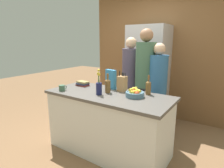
# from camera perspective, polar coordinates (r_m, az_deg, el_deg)

# --- Properties ---
(ground_plane) EXTENTS (14.00, 14.00, 0.00)m
(ground_plane) POSITION_cam_1_polar(r_m,az_deg,el_deg) (3.01, -1.09, -19.48)
(ground_plane) COLOR brown
(kitchen_island) EXTENTS (1.79, 0.78, 0.89)m
(kitchen_island) POSITION_cam_1_polar(r_m,az_deg,el_deg) (2.80, -1.14, -11.72)
(kitchen_island) COLOR silver
(kitchen_island) RESTS_ON ground_plane
(back_wall_wood) EXTENTS (2.99, 0.12, 2.60)m
(back_wall_wood) POSITION_cam_1_polar(r_m,az_deg,el_deg) (4.18, 13.46, 8.34)
(back_wall_wood) COLOR brown
(back_wall_wood) RESTS_ON ground_plane
(refrigerator) EXTENTS (0.75, 0.62, 1.91)m
(refrigerator) POSITION_cam_1_polar(r_m,az_deg,el_deg) (3.90, 10.80, 3.06)
(refrigerator) COLOR #B7B7BC
(refrigerator) RESTS_ON ground_plane
(fruit_bowl) EXTENTS (0.25, 0.25, 0.12)m
(fruit_bowl) POSITION_cam_1_polar(r_m,az_deg,el_deg) (2.49, 6.96, -2.85)
(fruit_bowl) COLOR slate
(fruit_bowl) RESTS_ON kitchen_island
(knife_block) EXTENTS (0.12, 0.10, 0.30)m
(knife_block) POSITION_cam_1_polar(r_m,az_deg,el_deg) (2.74, 3.13, 0.12)
(knife_block) COLOR tan
(knife_block) RESTS_ON kitchen_island
(flower_vase) EXTENTS (0.08, 0.08, 0.36)m
(flower_vase) POSITION_cam_1_polar(r_m,az_deg,el_deg) (2.57, -4.01, -0.80)
(flower_vase) COLOR #191E4C
(flower_vase) RESTS_ON kitchen_island
(cereal_box) EXTENTS (0.20, 0.10, 0.30)m
(cereal_box) POSITION_cam_1_polar(r_m,az_deg,el_deg) (2.88, -0.35, 1.46)
(cereal_box) COLOR teal
(cereal_box) RESTS_ON kitchen_island
(coffee_mug) EXTENTS (0.09, 0.12, 0.09)m
(coffee_mug) POSITION_cam_1_polar(r_m,az_deg,el_deg) (2.87, -14.97, -1.18)
(coffee_mug) COLOR #42664C
(coffee_mug) RESTS_ON kitchen_island
(book_stack) EXTENTS (0.21, 0.15, 0.08)m
(book_stack) POSITION_cam_1_polar(r_m,az_deg,el_deg) (3.12, -8.92, 0.13)
(book_stack) COLOR maroon
(book_stack) RESTS_ON kitchen_island
(bottle_oil) EXTENTS (0.07, 0.07, 0.27)m
(bottle_oil) POSITION_cam_1_polar(r_m,az_deg,el_deg) (2.63, 11.01, -0.86)
(bottle_oil) COLOR brown
(bottle_oil) RESTS_ON kitchen_island
(bottle_vinegar) EXTENTS (0.08, 0.08, 0.28)m
(bottle_vinegar) POSITION_cam_1_polar(r_m,az_deg,el_deg) (2.67, -1.32, -0.34)
(bottle_vinegar) COLOR brown
(bottle_vinegar) RESTS_ON kitchen_island
(person_at_sink) EXTENTS (0.31, 0.31, 1.68)m
(person_at_sink) POSITION_cam_1_polar(r_m,az_deg,el_deg) (3.42, 5.63, 1.79)
(person_at_sink) COLOR #383842
(person_at_sink) RESTS_ON ground_plane
(person_in_blue) EXTENTS (0.32, 0.32, 1.81)m
(person_in_blue) POSITION_cam_1_polar(r_m,az_deg,el_deg) (3.14, 9.98, 2.06)
(person_in_blue) COLOR #383842
(person_in_blue) RESTS_ON ground_plane
(person_in_red_tee) EXTENTS (0.29, 0.29, 1.59)m
(person_in_red_tee) POSITION_cam_1_polar(r_m,az_deg,el_deg) (3.08, 13.68, -0.78)
(person_in_red_tee) COLOR #383842
(person_in_red_tee) RESTS_ON ground_plane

